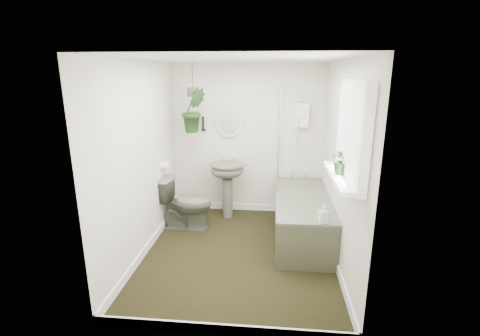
{
  "coord_description": "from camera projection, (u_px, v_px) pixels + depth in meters",
  "views": [
    {
      "loc": [
        0.39,
        -3.85,
        2.17
      ],
      "look_at": [
        0.0,
        0.15,
        1.05
      ],
      "focal_mm": 26.0,
      "sensor_mm": 36.0,
      "label": 1
    }
  ],
  "objects": [
    {
      "name": "sill_plant",
      "position": [
        343.0,
        160.0,
        3.21
      ],
      "size": [
        0.29,
        0.27,
        0.26
      ],
      "primitive_type": "imported",
      "rotation": [
        0.0,
        0.0,
        0.31
      ],
      "color": "black",
      "rests_on": "window_sill"
    },
    {
      "name": "toilet_roll_holder",
      "position": [
        165.0,
        166.0,
        4.84
      ],
      "size": [
        0.11,
        0.11,
        0.11
      ],
      "primitive_type": "cylinder",
      "rotation": [
        0.0,
        1.57,
        0.0
      ],
      "color": "white",
      "rests_on": "wall_left"
    },
    {
      "name": "window_recess",
      "position": [
        353.0,
        132.0,
        3.09
      ],
      "size": [
        0.08,
        1.0,
        0.9
      ],
      "primitive_type": "cube",
      "color": "white",
      "rests_on": "wall_right"
    },
    {
      "name": "hanging_plant",
      "position": [
        194.0,
        110.0,
        4.87
      ],
      "size": [
        0.43,
        0.4,
        0.62
      ],
      "primitive_type": "imported",
      "rotation": [
        0.0,
        0.0,
        0.44
      ],
      "color": "black",
      "rests_on": "ceiling"
    },
    {
      "name": "soap_bottle",
      "position": [
        323.0,
        214.0,
        3.76
      ],
      "size": [
        0.11,
        0.11,
        0.2
      ],
      "primitive_type": "imported",
      "rotation": [
        0.0,
        0.0,
        0.24
      ],
      "color": "#2D2123",
      "rests_on": "bathtub"
    },
    {
      "name": "floor",
      "position": [
        239.0,
        253.0,
        4.31
      ],
      "size": [
        2.3,
        2.8,
        0.02
      ],
      "primitive_type": "cube",
      "color": "black",
      "rests_on": "ground"
    },
    {
      "name": "wall_left",
      "position": [
        141.0,
        161.0,
        4.1
      ],
      "size": [
        0.02,
        2.8,
        2.3
      ],
      "primitive_type": "cube",
      "color": "white",
      "rests_on": "ground"
    },
    {
      "name": "toilet",
      "position": [
        186.0,
        203.0,
        4.92
      ],
      "size": [
        0.74,
        0.44,
        0.74
      ],
      "primitive_type": "imported",
      "rotation": [
        0.0,
        0.0,
        1.54
      ],
      "color": "#515345",
      "rests_on": "floor"
    },
    {
      "name": "pedestal_sink",
      "position": [
        228.0,
        190.0,
        5.27
      ],
      "size": [
        0.59,
        0.54,
        0.85
      ],
      "primitive_type": null,
      "rotation": [
        0.0,
        0.0,
        0.25
      ],
      "color": "#515345",
      "rests_on": "floor"
    },
    {
      "name": "window_sill",
      "position": [
        341.0,
        177.0,
        3.21
      ],
      "size": [
        0.18,
        1.0,
        0.04
      ],
      "primitive_type": "cube",
      "color": "white",
      "rests_on": "wall_right"
    },
    {
      "name": "wall_front",
      "position": [
        220.0,
        210.0,
        2.65
      ],
      "size": [
        2.3,
        0.02,
        2.3
      ],
      "primitive_type": "cube",
      "color": "white",
      "rests_on": "ground"
    },
    {
      "name": "hanging_pot",
      "position": [
        193.0,
        92.0,
        4.8
      ],
      "size": [
        0.16,
        0.16,
        0.12
      ],
      "primitive_type": "cylinder",
      "color": "#403A2C",
      "rests_on": "ceiling"
    },
    {
      "name": "wall_right",
      "position": [
        342.0,
        166.0,
        3.89
      ],
      "size": [
        0.02,
        2.8,
        2.3
      ],
      "primitive_type": "cube",
      "color": "white",
      "rests_on": "ground"
    },
    {
      "name": "skirting",
      "position": [
        239.0,
        249.0,
        4.29
      ],
      "size": [
        2.3,
        2.8,
        0.1
      ],
      "primitive_type": "cube",
      "color": "white",
      "rests_on": "floor"
    },
    {
      "name": "window_blinds",
      "position": [
        347.0,
        132.0,
        3.1
      ],
      "size": [
        0.01,
        0.86,
        0.76
      ],
      "primitive_type": "cube",
      "color": "white",
      "rests_on": "wall_right"
    },
    {
      "name": "shower_box",
      "position": [
        302.0,
        115.0,
        5.1
      ],
      "size": [
        0.2,
        0.1,
        0.35
      ],
      "primitive_type": "cube",
      "color": "white",
      "rests_on": "wall_back"
    },
    {
      "name": "oval_mirror",
      "position": [
        229.0,
        117.0,
        5.24
      ],
      "size": [
        0.46,
        0.03,
        0.62
      ],
      "primitive_type": "ellipsoid",
      "color": "beige",
      "rests_on": "wall_back"
    },
    {
      "name": "bathtub",
      "position": [
        302.0,
        217.0,
        4.63
      ],
      "size": [
        0.72,
        1.72,
        0.58
      ],
      "primitive_type": null,
      "color": "#515345",
      "rests_on": "floor"
    },
    {
      "name": "wall_back",
      "position": [
        248.0,
        140.0,
        5.35
      ],
      "size": [
        2.3,
        0.02,
        2.3
      ],
      "primitive_type": "cube",
      "color": "white",
      "rests_on": "ground"
    },
    {
      "name": "wall_sconce",
      "position": [
        203.0,
        124.0,
        5.3
      ],
      "size": [
        0.04,
        0.04,
        0.22
      ],
      "primitive_type": "cylinder",
      "color": "black",
      "rests_on": "wall_back"
    },
    {
      "name": "ceiling",
      "position": [
        239.0,
        58.0,
        3.69
      ],
      "size": [
        2.3,
        2.8,
        0.02
      ],
      "primitive_type": "cube",
      "color": "white",
      "rests_on": "ground"
    },
    {
      "name": "bath_screen",
      "position": [
        279.0,
        137.0,
        4.87
      ],
      "size": [
        0.04,
        0.72,
        1.4
      ],
      "primitive_type": null,
      "color": "silver",
      "rests_on": "bathtub"
    }
  ]
}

